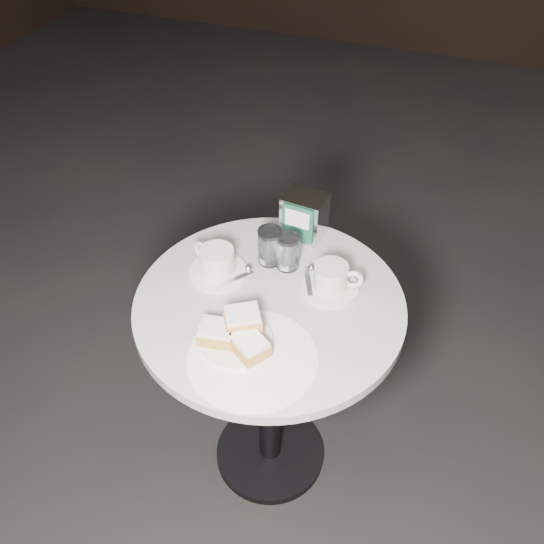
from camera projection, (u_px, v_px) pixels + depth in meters
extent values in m
plane|color=black|center=(270.00, 454.00, 2.06)|extent=(7.00, 7.00, 0.00)
cylinder|color=black|center=(270.00, 452.00, 2.05)|extent=(0.36, 0.36, 0.03)
cylinder|color=black|center=(270.00, 390.00, 1.81)|extent=(0.07, 0.07, 0.70)
cylinder|color=silver|center=(269.00, 305.00, 1.56)|extent=(0.70, 0.70, 0.03)
cylinder|color=white|center=(252.00, 358.00, 1.42)|extent=(0.34, 0.34, 0.00)
cylinder|color=silver|center=(237.00, 341.00, 1.45)|extent=(0.20, 0.20, 0.01)
cube|color=#C78D3D|center=(217.00, 334.00, 1.43)|extent=(0.10, 0.08, 0.03)
cube|color=white|center=(217.00, 328.00, 1.42)|extent=(0.09, 0.07, 0.01)
cube|color=#C2863B|center=(249.00, 347.00, 1.41)|extent=(0.11, 0.11, 0.03)
cube|color=white|center=(249.00, 340.00, 1.39)|extent=(0.10, 0.10, 0.01)
cube|color=#D68C42|center=(243.00, 320.00, 1.43)|extent=(0.11, 0.10, 0.03)
cube|color=white|center=(242.00, 314.00, 1.41)|extent=(0.10, 0.09, 0.01)
cylinder|color=white|center=(218.00, 272.00, 1.63)|extent=(0.21, 0.21, 0.01)
cylinder|color=white|center=(217.00, 261.00, 1.60)|extent=(0.12, 0.12, 0.07)
cylinder|color=#8B624C|center=(216.00, 252.00, 1.58)|extent=(0.11, 0.11, 0.00)
torus|color=silver|center=(202.00, 251.00, 1.63)|extent=(0.06, 0.03, 0.06)
cube|color=silver|center=(234.00, 280.00, 1.59)|extent=(0.08, 0.09, 0.00)
sphere|color=silver|center=(248.00, 269.00, 1.62)|extent=(0.02, 0.02, 0.02)
cylinder|color=silver|center=(330.00, 287.00, 1.58)|extent=(0.17, 0.17, 0.01)
cylinder|color=silver|center=(331.00, 276.00, 1.56)|extent=(0.10, 0.10, 0.07)
cylinder|color=#8C6A4C|center=(332.00, 268.00, 1.54)|extent=(0.09, 0.09, 0.00)
torus|color=white|center=(353.00, 279.00, 1.55)|extent=(0.06, 0.02, 0.05)
cube|color=silver|center=(308.00, 282.00, 1.59)|extent=(0.05, 0.10, 0.00)
sphere|color=#B8B8BD|center=(311.00, 268.00, 1.62)|extent=(0.02, 0.02, 0.02)
cylinder|color=silver|center=(270.00, 246.00, 1.63)|extent=(0.08, 0.08, 0.11)
cylinder|color=silver|center=(270.00, 247.00, 1.64)|extent=(0.07, 0.07, 0.09)
cylinder|color=white|center=(288.00, 252.00, 1.62)|extent=(0.07, 0.07, 0.10)
cylinder|color=white|center=(288.00, 253.00, 1.62)|extent=(0.06, 0.06, 0.09)
cube|color=silver|center=(304.00, 216.00, 1.71)|extent=(0.13, 0.10, 0.13)
cube|color=#19583C|center=(297.00, 224.00, 1.67)|extent=(0.09, 0.01, 0.12)
cube|color=white|center=(297.00, 219.00, 1.66)|extent=(0.07, 0.01, 0.05)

